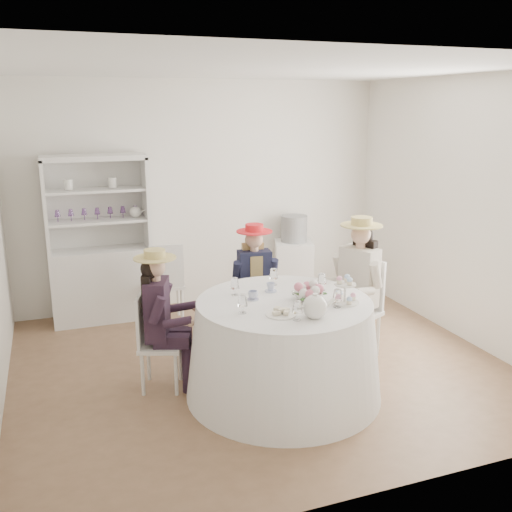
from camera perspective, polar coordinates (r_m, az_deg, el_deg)
name	(u,v)px	position (r m, az deg, el deg)	size (l,w,h in m)	color
ground	(260,365)	(5.54, 0.36, -10.81)	(4.50, 4.50, 0.00)	brown
ceiling	(260,68)	(5.00, 0.41, 18.30)	(4.50, 4.50, 0.00)	white
wall_back	(203,195)	(6.98, -5.36, 6.14)	(4.50, 4.50, 0.00)	white
wall_front	(380,293)	(3.36, 12.34, -3.67)	(4.50, 4.50, 0.00)	white
wall_right	(465,211)	(6.24, 20.21, 4.25)	(4.50, 4.50, 0.00)	white
tea_table	(284,348)	(4.87, 2.78, -9.18)	(1.66, 1.66, 0.84)	white
hutch	(101,263)	(6.69, -15.25, -0.67)	(1.26, 0.79, 1.88)	silver
side_table	(293,269)	(7.32, 3.75, -1.31)	(0.47, 0.47, 0.73)	silver
hatbox	(294,229)	(7.19, 3.82, 2.75)	(0.33, 0.33, 0.33)	black
guest_left	(160,312)	(4.92, -9.59, -5.52)	(0.51, 0.47, 1.25)	silver
guest_mid	(255,278)	(5.73, -0.12, -2.23)	(0.47, 0.48, 1.27)	silver
guest_right	(357,280)	(5.53, 10.11, -2.36)	(0.59, 0.53, 1.39)	silver
spare_chair	(166,281)	(6.44, -8.96, -2.46)	(0.41, 0.41, 0.94)	silver
teacup_a	(253,296)	(4.73, -0.30, -4.01)	(0.08, 0.08, 0.07)	white
teacup_b	(271,288)	(4.93, 1.48, -3.19)	(0.07, 0.07, 0.07)	white
teacup_c	(312,290)	(4.90, 5.59, -3.38)	(0.09, 0.09, 0.07)	white
flower_bowl	(307,297)	(4.74, 5.13, -4.07)	(0.23, 0.23, 0.06)	white
flower_arrangement	(310,290)	(4.69, 5.45, -3.42)	(0.20, 0.20, 0.08)	#DD6E88
table_teapot	(315,307)	(4.35, 5.94, -5.07)	(0.27, 0.19, 0.20)	white
sandwich_plate	(281,313)	(4.40, 2.53, -5.75)	(0.24, 0.24, 0.05)	white
cupcake_stand	(345,293)	(4.70, 8.87, -3.69)	(0.23, 0.23, 0.22)	white
stemware_set	(284,292)	(4.69, 2.85, -3.64)	(0.91, 0.95, 0.15)	white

